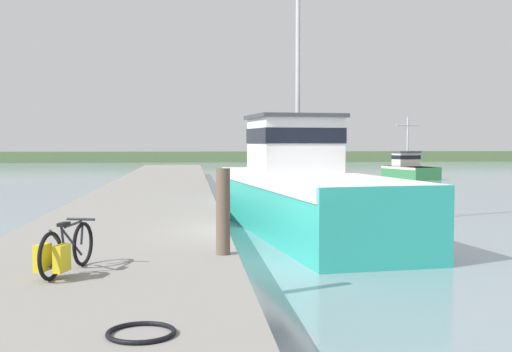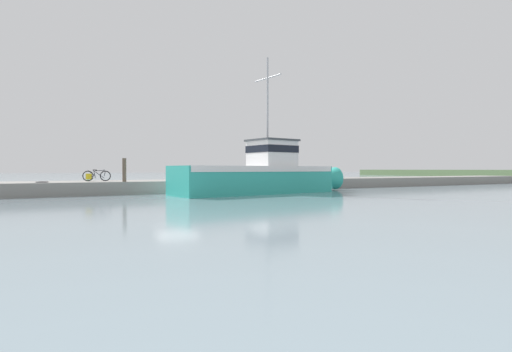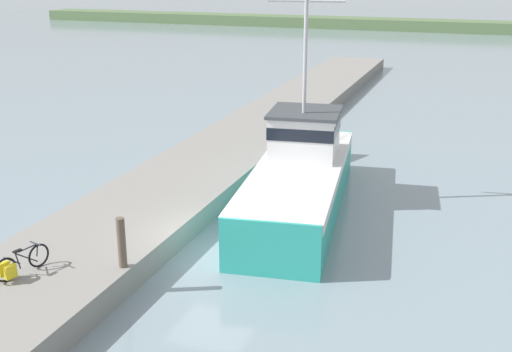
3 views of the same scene
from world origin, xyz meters
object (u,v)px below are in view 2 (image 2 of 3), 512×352
(water_bottle_by_bike, at_px, (88,179))
(bicycle_touring, at_px, (94,176))
(mooring_post, at_px, (124,170))
(fishing_boat_main, at_px, (263,174))

(water_bottle_by_bike, bearing_deg, bicycle_touring, 12.47)
(bicycle_touring, bearing_deg, mooring_post, 46.34)
(bicycle_touring, xyz_separation_m, mooring_post, (2.33, 1.44, 0.38))
(mooring_post, bearing_deg, bicycle_touring, -148.28)
(bicycle_touring, xyz_separation_m, water_bottle_by_bike, (-1.12, -0.25, -0.24))
(mooring_post, relative_size, water_bottle_by_bike, 7.20)
(bicycle_touring, height_order, mooring_post, mooring_post)
(bicycle_touring, bearing_deg, water_bottle_by_bike, -152.91)
(water_bottle_by_bike, bearing_deg, fishing_boat_main, 57.87)
(fishing_boat_main, bearing_deg, bicycle_touring, -125.26)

